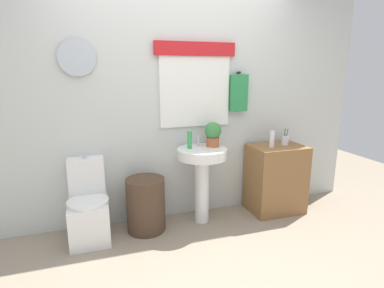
{
  "coord_description": "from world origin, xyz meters",
  "views": [
    {
      "loc": [
        -0.84,
        -2.02,
        1.58
      ],
      "look_at": [
        0.08,
        0.8,
        0.88
      ],
      "focal_mm": 28.62,
      "sensor_mm": 36.0,
      "label": 1
    }
  ],
  "objects": [
    {
      "name": "lotion_bottle",
      "position": [
        1.0,
        0.81,
        0.87
      ],
      "size": [
        0.05,
        0.05,
        0.19
      ],
      "primitive_type": "cylinder",
      "color": "white",
      "rests_on": "wooden_cabinet"
    },
    {
      "name": "laundry_hamper",
      "position": [
        -0.4,
        0.85,
        0.27
      ],
      "size": [
        0.39,
        0.39,
        0.55
      ],
      "primitive_type": "cylinder",
      "color": "#4C3828",
      "rests_on": "ground_plane"
    },
    {
      "name": "toilet",
      "position": [
        -0.94,
        0.89,
        0.29
      ],
      "size": [
        0.38,
        0.51,
        0.79
      ],
      "color": "white",
      "rests_on": "ground_plane"
    },
    {
      "name": "ground_plane",
      "position": [
        0.0,
        0.0,
        0.0
      ],
      "size": [
        8.0,
        8.0,
        0.0
      ],
      "primitive_type": "plane",
      "color": "gray"
    },
    {
      "name": "faucet",
      "position": [
        0.21,
        0.97,
        0.86
      ],
      "size": [
        0.03,
        0.03,
        0.1
      ],
      "primitive_type": "cylinder",
      "color": "silver",
      "rests_on": "pedestal_sink"
    },
    {
      "name": "potted_plant",
      "position": [
        0.35,
        0.91,
        0.95
      ],
      "size": [
        0.18,
        0.18,
        0.26
      ],
      "color": "#AD5B38",
      "rests_on": "pedestal_sink"
    },
    {
      "name": "soap_bottle",
      "position": [
        0.09,
        0.9,
        0.9
      ],
      "size": [
        0.05,
        0.05,
        0.18
      ],
      "primitive_type": "cylinder",
      "color": "green",
      "rests_on": "pedestal_sink"
    },
    {
      "name": "toothbrush_cup",
      "position": [
        1.21,
        0.87,
        0.83
      ],
      "size": [
        0.08,
        0.08,
        0.18
      ],
      "color": "silver",
      "rests_on": "wooden_cabinet"
    },
    {
      "name": "back_wall",
      "position": [
        0.0,
        1.15,
        1.3
      ],
      "size": [
        4.4,
        0.18,
        2.6
      ],
      "color": "silver",
      "rests_on": "ground_plane"
    },
    {
      "name": "wooden_cabinet",
      "position": [
        1.11,
        0.85,
        0.39
      ],
      "size": [
        0.6,
        0.44,
        0.77
      ],
      "primitive_type": "cube",
      "color": "olive",
      "rests_on": "ground_plane"
    },
    {
      "name": "pedestal_sink",
      "position": [
        0.21,
        0.85,
        0.61
      ],
      "size": [
        0.52,
        0.52,
        0.81
      ],
      "color": "white",
      "rests_on": "ground_plane"
    }
  ]
}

